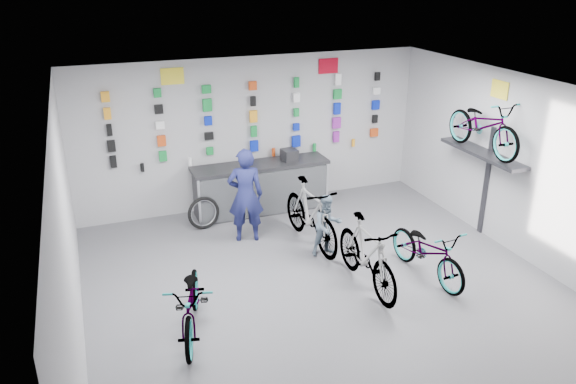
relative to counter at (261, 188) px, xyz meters
name	(u,v)px	position (x,y,z in m)	size (l,w,h in m)	color
floor	(338,303)	(0.00, -3.54, -0.49)	(8.00, 8.00, 0.00)	#57575C
ceiling	(345,101)	(0.00, -3.54, 2.51)	(8.00, 8.00, 0.00)	white
wall_back	(253,133)	(0.00, 0.46, 1.01)	(7.00, 7.00, 0.00)	#B4B4B7
wall_left	(68,253)	(-3.50, -3.54, 1.01)	(8.00, 8.00, 0.00)	#B4B4B7
wall_right	(542,177)	(3.50, -3.54, 1.01)	(8.00, 8.00, 0.00)	#B4B4B7
counter	(261,188)	(0.00, 0.00, 0.00)	(2.70, 0.66, 1.00)	black
merch_wall	(256,120)	(0.04, 0.39, 1.29)	(5.56, 0.08, 1.57)	black
wall_bracket	(483,158)	(3.33, -2.34, 0.98)	(0.39, 1.90, 2.00)	#333338
sign_left	(172,76)	(-1.50, 0.44, 2.23)	(0.42, 0.02, 0.30)	yellow
sign_right	(328,66)	(1.60, 0.44, 2.23)	(0.42, 0.02, 0.30)	red
sign_side	(500,90)	(3.48, -2.34, 2.16)	(0.02, 0.40, 0.30)	yellow
bike_left	(192,303)	(-2.11, -3.48, -0.03)	(0.61, 1.74, 0.92)	gray
bike_center	(367,254)	(0.59, -3.27, 0.06)	(0.52, 1.83, 1.10)	gray
bike_right	(428,251)	(1.63, -3.34, -0.04)	(0.60, 1.71, 0.90)	gray
bike_service	(311,214)	(0.36, -1.67, 0.09)	(0.54, 1.92, 1.15)	gray
bike_wall	(484,125)	(3.25, -2.34, 1.57)	(0.63, 1.80, 0.95)	gray
clerk	(246,195)	(-0.64, -1.09, 0.37)	(0.62, 0.41, 1.71)	navy
customer	(327,225)	(0.47, -2.11, 0.05)	(0.52, 0.41, 1.08)	slate
spare_wheel	(204,213)	(-1.25, -0.37, -0.18)	(0.63, 0.24, 0.62)	black
register	(289,155)	(0.60, 0.01, 0.62)	(0.28, 0.30, 0.22)	black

